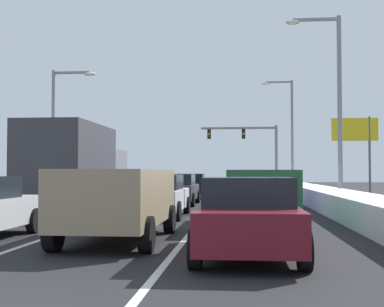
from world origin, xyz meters
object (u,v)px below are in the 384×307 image
(suv_green_right_lane_second, at_px, (261,192))
(sedan_black_center_lane_fourth, at_px, (191,186))
(street_lamp_right_mid, at_px, (288,126))
(street_lamp_right_near, at_px, (333,93))
(sedan_red_right_lane_fourth, at_px, (246,187))
(suv_green_left_lane_fourth, at_px, (142,181))
(suv_maroon_left_lane_third, at_px, (121,183))
(sedan_white_center_lane_second, at_px, (158,196))
(box_truck_left_lane_second, at_px, (76,165))
(sedan_charcoal_center_lane_third, at_px, (177,189))
(suv_tan_center_lane_nearest, at_px, (119,198))
(suv_navy_right_lane_third, at_px, (254,185))
(sedan_maroon_right_lane_nearest, at_px, (248,216))
(traffic_light_gantry, at_px, (252,143))
(street_lamp_left_mid, at_px, (60,121))
(roadside_sign_right, at_px, (355,138))

(suv_green_right_lane_second, xyz_separation_m, sedan_black_center_lane_fourth, (-3.63, 16.04, -0.25))
(street_lamp_right_mid, bearing_deg, street_lamp_right_near, -88.89)
(sedan_red_right_lane_fourth, distance_m, street_lamp_right_near, 7.12)
(suv_green_left_lane_fourth, bearing_deg, suv_maroon_left_lane_third, -88.56)
(sedan_white_center_lane_second, distance_m, street_lamp_right_near, 11.09)
(sedan_white_center_lane_second, height_order, box_truck_left_lane_second, box_truck_left_lane_second)
(suv_green_left_lane_fourth, bearing_deg, sedan_charcoal_center_lane_third, -69.09)
(suv_tan_center_lane_nearest, bearing_deg, suv_green_left_lane_fourth, 99.42)
(suv_navy_right_lane_third, height_order, suv_maroon_left_lane_third, same)
(sedan_charcoal_center_lane_third, relative_size, sedan_black_center_lane_fourth, 1.00)
(sedan_red_right_lane_fourth, relative_size, suv_maroon_left_lane_third, 0.92)
(street_lamp_right_near, bearing_deg, box_truck_left_lane_second, -151.57)
(sedan_red_right_lane_fourth, xyz_separation_m, suv_maroon_left_lane_third, (-6.72, -1.46, 0.25))
(sedan_maroon_right_lane_nearest, bearing_deg, sedan_charcoal_center_lane_third, 102.00)
(sedan_white_center_lane_second, distance_m, suv_green_left_lane_fourth, 16.29)
(suv_tan_center_lane_nearest, bearing_deg, sedan_black_center_lane_fourth, 90.57)
(suv_green_left_lane_fourth, distance_m, traffic_light_gantry, 18.79)
(box_truck_left_lane_second, relative_size, traffic_light_gantry, 0.95)
(sedan_white_center_lane_second, distance_m, street_lamp_left_mid, 14.19)
(sedan_white_center_lane_second, xyz_separation_m, roadside_sign_right, (10.99, 18.60, 3.25))
(suv_green_right_lane_second, distance_m, suv_tan_center_lane_nearest, 5.23)
(sedan_black_center_lane_fourth, bearing_deg, suv_green_left_lane_fourth, 145.53)
(suv_tan_center_lane_nearest, bearing_deg, suv_green_right_lane_second, 49.00)
(suv_navy_right_lane_third, distance_m, sedan_charcoal_center_lane_third, 4.31)
(sedan_maroon_right_lane_nearest, relative_size, sedan_white_center_lane_second, 1.00)
(sedan_white_center_lane_second, xyz_separation_m, suv_green_left_lane_fourth, (-3.58, 15.88, 0.25))
(suv_green_right_lane_second, distance_m, sedan_black_center_lane_fourth, 16.45)
(sedan_white_center_lane_second, relative_size, suv_maroon_left_lane_third, 0.92)
(suv_tan_center_lane_nearest, bearing_deg, street_lamp_right_mid, 77.86)
(sedan_maroon_right_lane_nearest, bearing_deg, sedan_white_center_lane_second, 110.39)
(box_truck_left_lane_second, xyz_separation_m, suv_green_left_lane_fourth, (-0.23, 14.88, -0.88))
(suv_green_right_lane_second, xyz_separation_m, roadside_sign_right, (7.42, 21.17, 3.00))
(suv_navy_right_lane_third, xyz_separation_m, suv_tan_center_lane_nearest, (-3.43, -11.18, 0.00))
(sedan_charcoal_center_lane_third, bearing_deg, suv_green_right_lane_second, -68.57)
(traffic_light_gantry, bearing_deg, box_truck_left_lane_second, -103.43)
(box_truck_left_lane_second, distance_m, street_lamp_right_near, 12.72)
(suv_green_right_lane_second, distance_m, suv_maroon_left_lane_third, 13.41)
(suv_tan_center_lane_nearest, bearing_deg, sedan_maroon_right_lane_nearest, -31.29)
(sedan_black_center_lane_fourth, bearing_deg, suv_tan_center_lane_nearest, -89.43)
(street_lamp_right_near, height_order, street_lamp_left_mid, street_lamp_right_near)
(sedan_red_right_lane_fourth, relative_size, street_lamp_right_mid, 0.48)
(sedan_maroon_right_lane_nearest, relative_size, suv_green_right_lane_second, 0.92)
(sedan_maroon_right_lane_nearest, height_order, sedan_charcoal_center_lane_third, same)
(traffic_light_gantry, bearing_deg, sedan_maroon_right_lane_nearest, -91.55)
(sedan_maroon_right_lane_nearest, distance_m, suv_tan_center_lane_nearest, 3.47)
(box_truck_left_lane_second, distance_m, roadside_sign_right, 22.80)
(suv_navy_right_lane_third, distance_m, box_truck_left_lane_second, 7.87)
(suv_green_right_lane_second, relative_size, box_truck_left_lane_second, 0.68)
(traffic_light_gantry, xyz_separation_m, street_lamp_right_mid, (2.84, -7.03, 1.03))
(suv_green_right_lane_second, distance_m, suv_green_left_lane_fourth, 19.79)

